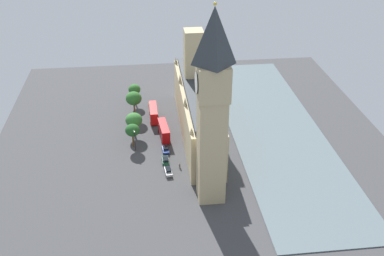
# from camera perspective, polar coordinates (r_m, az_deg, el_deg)

# --- Properties ---
(ground_plane) EXTENTS (125.62, 125.62, 0.00)m
(ground_plane) POSITION_cam_1_polar(r_m,az_deg,el_deg) (152.55, -0.12, -0.74)
(ground_plane) COLOR #424244
(river_thames) EXTENTS (29.78, 113.06, 0.25)m
(river_thames) POSITION_cam_1_polar(r_m,az_deg,el_deg) (157.73, 10.15, -0.09)
(river_thames) COLOR slate
(river_thames) RESTS_ON ground
(parliament_building) EXTENTS (10.35, 55.62, 32.08)m
(parliament_building) POSITION_cam_1_polar(r_m,az_deg,el_deg) (149.36, 0.58, 2.50)
(parliament_building) COLOR tan
(parliament_building) RESTS_ON ground
(clock_tower) EXTENTS (7.80, 7.80, 52.19)m
(clock_tower) POSITION_cam_1_polar(r_m,az_deg,el_deg) (110.81, 2.54, 2.59)
(clock_tower) COLOR tan
(clock_tower) RESTS_ON ground
(car_yellow_cab_opposite_hall) EXTENTS (2.06, 4.10, 1.74)m
(car_yellow_cab_opposite_hall) POSITION_cam_1_polar(r_m,az_deg,el_deg) (169.66, -5.00, 2.85)
(car_yellow_cab_opposite_hall) COLOR gold
(car_yellow_cab_opposite_hall) RESTS_ON ground
(double_decker_bus_under_trees) EXTENTS (2.73, 10.52, 4.75)m
(double_decker_bus_under_trees) POSITION_cam_1_polar(r_m,az_deg,el_deg) (160.50, -4.78, 1.89)
(double_decker_bus_under_trees) COLOR red
(double_decker_bus_under_trees) RESTS_ON ground
(double_decker_bus_leading) EXTENTS (3.50, 10.69, 4.75)m
(double_decker_bus_leading) POSITION_cam_1_polar(r_m,az_deg,el_deg) (149.45, -3.50, -0.33)
(double_decker_bus_leading) COLOR #B20C0F
(double_decker_bus_leading) RESTS_ON ground
(car_blue_kerbside) EXTENTS (2.20, 4.37, 1.74)m
(car_blue_kerbside) POSITION_cam_1_polar(r_m,az_deg,el_deg) (143.11, -3.30, -2.64)
(car_blue_kerbside) COLOR navy
(car_blue_kerbside) RESTS_ON ground
(car_dark_green_near_tower) EXTENTS (2.01, 4.26, 1.74)m
(car_dark_green_near_tower) POSITION_cam_1_polar(r_m,az_deg,el_deg) (138.04, -3.31, -4.00)
(car_dark_green_near_tower) COLOR #19472D
(car_dark_green_near_tower) RESTS_ON ground
(car_silver_far_end) EXTENTS (2.27, 4.71, 1.74)m
(car_silver_far_end) POSITION_cam_1_polar(r_m,az_deg,el_deg) (133.43, -2.96, -5.33)
(car_silver_far_end) COLOR #B7B7BC
(car_silver_far_end) RESTS_ON ground
(pedestrian_by_river_gate) EXTENTS (0.58, 0.66, 1.67)m
(pedestrian_by_river_gate) POSITION_cam_1_polar(r_m,az_deg,el_deg) (135.86, -1.54, -4.64)
(pedestrian_by_river_gate) COLOR gray
(pedestrian_by_river_gate) RESTS_ON ground
(plane_tree_corner) EXTENTS (4.51, 4.51, 7.83)m
(plane_tree_corner) POSITION_cam_1_polar(r_m,az_deg,el_deg) (144.17, -7.36, -0.29)
(plane_tree_corner) COLOR brown
(plane_tree_corner) RESTS_ON ground
(plane_tree_trailing) EXTENTS (5.48, 5.48, 9.56)m
(plane_tree_trailing) POSITION_cam_1_polar(r_m,az_deg,el_deg) (160.90, -7.21, 3.64)
(plane_tree_trailing) COLOR brown
(plane_tree_trailing) RESTS_ON ground
(plane_tree_midblock) EXTENTS (4.41, 4.41, 7.83)m
(plane_tree_midblock) POSITION_cam_1_polar(r_m,az_deg,el_deg) (170.50, -7.12, 4.74)
(plane_tree_midblock) COLOR brown
(plane_tree_midblock) RESTS_ON ground
(plane_tree_slot_10) EXTENTS (5.44, 5.44, 8.15)m
(plane_tree_slot_10) POSITION_cam_1_polar(r_m,az_deg,el_deg) (150.00, -7.19, 0.98)
(plane_tree_slot_10) COLOR brown
(plane_tree_slot_10) RESTS_ON ground
(street_lamp_slot_11) EXTENTS (0.56, 0.56, 6.95)m
(street_lamp_slot_11) POSITION_cam_1_polar(r_m,az_deg,el_deg) (142.68, -7.09, -1.11)
(street_lamp_slot_11) COLOR black
(street_lamp_slot_11) RESTS_ON ground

